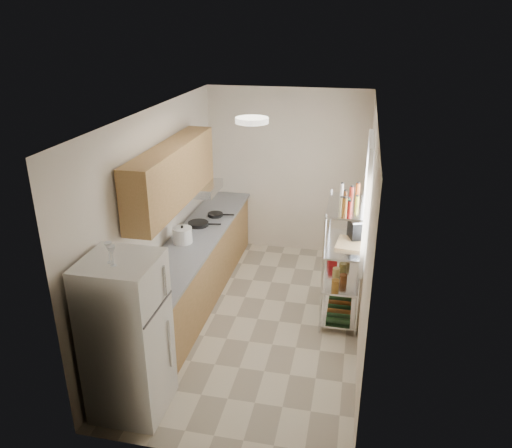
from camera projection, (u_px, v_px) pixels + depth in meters
The scene contains 16 objects.
room at pixel (258, 224), 5.83m from camera, with size 2.52×4.42×2.62m.
counter_run at pixel (198, 265), 6.72m from camera, with size 0.63×3.51×0.90m.
upper_cabinets at pixel (173, 175), 5.92m from camera, with size 0.33×2.20×0.72m, color #A87847.
range_hood at pixel (200, 188), 6.80m from camera, with size 0.50×0.60×0.12m, color #B7BABC.
window at pixel (367, 202), 5.81m from camera, with size 0.06×1.00×1.46m, color white.
bakers_rack at pixel (345, 237), 5.97m from camera, with size 0.45×0.90×1.73m.
ceiling_dome at pixel (252, 120), 5.07m from camera, with size 0.34×0.34×0.06m, color white.
refrigerator at pixel (127, 337), 4.61m from camera, with size 0.66×0.66×1.60m, color silver.
wine_glass_a at pixel (109, 253), 4.22m from camera, with size 0.07×0.07×0.19m, color silver, non-canonical shape.
wine_glass_b at pixel (112, 256), 4.17m from camera, with size 0.07×0.07×0.18m, color silver, non-canonical shape.
rice_cooker at pixel (183, 235), 6.28m from camera, with size 0.25×0.25×0.20m, color white.
frying_pan_large at pixel (198, 224), 6.83m from camera, with size 0.28×0.28×0.05m, color black.
frying_pan_small at pixel (215, 215), 7.15m from camera, with size 0.22×0.22×0.04m, color black.
cutting_board at pixel (351, 244), 5.99m from camera, with size 0.32×0.42×0.03m, color tan.
espresso_machine at pixel (356, 230), 6.08m from camera, with size 0.15×0.23×0.27m, color black.
storage_bag at pixel (333, 258), 6.48m from camera, with size 0.11×0.15×0.17m, color #AF1516.
Camera 1 is at (1.10, -5.27, 3.53)m, focal length 35.00 mm.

